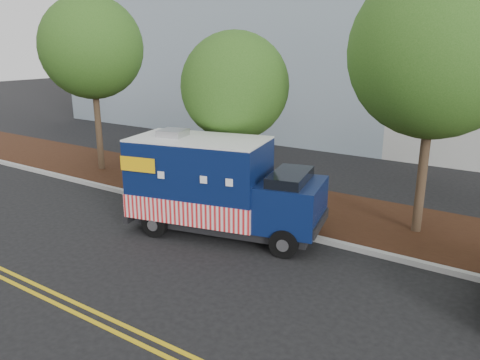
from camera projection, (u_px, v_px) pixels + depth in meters
The scene contains 10 objects.
ground at pixel (187, 230), 13.84m from camera, with size 120.00×120.00×0.00m, color black.
curb at pixel (215, 214), 14.93m from camera, with size 120.00×0.18×0.15m, color #9E9E99.
mulch_strip at pixel (251, 197), 16.61m from camera, with size 120.00×4.00×0.15m, color black.
centerline_near at pixel (56, 294), 10.29m from camera, with size 120.00×0.10×0.01m, color gold.
centerline_far at pixel (46, 299), 10.09m from camera, with size 120.00×0.10×0.01m, color gold.
tree_a at pixel (92, 48), 18.71m from camera, with size 4.10×4.10×7.22m.
tree_b at pixel (235, 87), 14.84m from camera, with size 3.45×3.45×5.74m.
tree_c at pixel (436, 52), 12.04m from camera, with size 4.53×4.53×7.38m.
sign_post at pixel (157, 163), 16.76m from camera, with size 0.06×0.06×2.40m, color #473828.
food_truck at pixel (216, 188), 13.34m from camera, with size 5.90×3.22×2.95m.
Camera 1 is at (8.47, -9.81, 5.30)m, focal length 35.00 mm.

